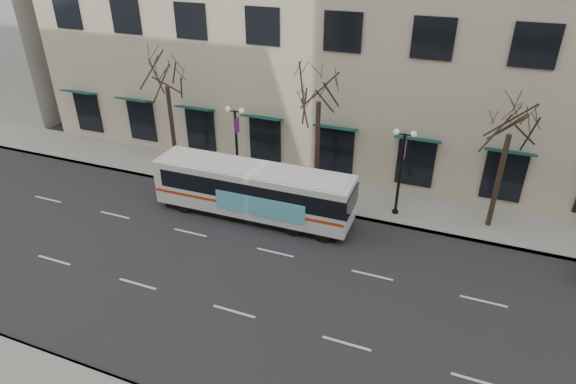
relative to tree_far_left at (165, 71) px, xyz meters
The scene contains 8 objects.
ground 14.91m from the tree_far_left, 41.35° to the right, with size 160.00×160.00×0.00m, color black.
sidewalk_far 16.40m from the tree_far_left, ahead, with size 80.00×4.00×0.15m, color gray.
tree_far_left is the anchor object (origin of this frame).
tree_far_mid 10.00m from the tree_far_left, ahead, with size 3.60×3.60×8.55m.
tree_far_right 20.00m from the tree_far_left, ahead, with size 3.60×3.60×8.06m.
lamp_post_left 6.29m from the tree_far_left, ahead, with size 1.22×0.45×5.21m.
lamp_post_right 15.48m from the tree_far_left, ahead, with size 1.22×0.45×5.21m.
city_bus 9.76m from the tree_far_left, 25.62° to the right, with size 11.34×2.59×3.07m.
Camera 1 is at (7.87, -16.02, 14.51)m, focal length 30.00 mm.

